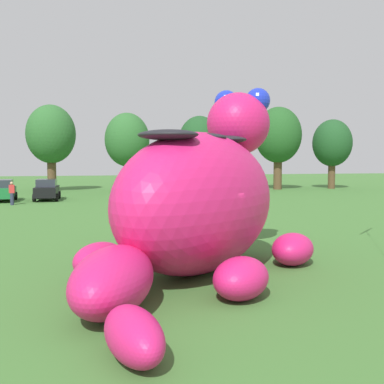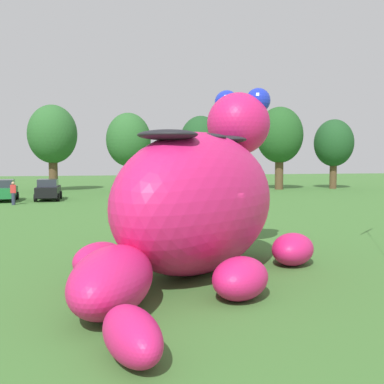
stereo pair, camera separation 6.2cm
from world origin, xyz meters
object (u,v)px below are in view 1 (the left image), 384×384
(spectator_near_inflatable, at_px, (208,200))
(spectator_by_cars, at_px, (12,193))
(spectator_far_side, at_px, (215,222))
(car_black, at_px, (47,190))
(giant_inflatable_creature, at_px, (199,200))
(car_green, at_px, (2,190))

(spectator_near_inflatable, distance_m, spectator_by_cars, 15.05)
(spectator_near_inflatable, xyz_separation_m, spectator_far_side, (-2.23, -9.73, 0.00))
(spectator_near_inflatable, xyz_separation_m, spectator_by_cars, (-12.78, 7.95, 0.00))
(spectator_near_inflatable, bearing_deg, car_black, 132.86)
(spectator_far_side, bearing_deg, car_black, 111.66)
(giant_inflatable_creature, distance_m, spectator_far_side, 4.91)
(car_green, relative_size, spectator_near_inflatable, 2.45)
(car_green, bearing_deg, car_black, 3.22)
(giant_inflatable_creature, bearing_deg, spectator_far_side, 68.76)
(giant_inflatable_creature, xyz_separation_m, spectator_by_cars, (-8.84, 22.08, -1.31))
(car_black, distance_m, spectator_near_inflatable, 15.65)
(spectator_near_inflatable, bearing_deg, car_green, 141.17)
(giant_inflatable_creature, height_order, spectator_near_inflatable, giant_inflatable_creature)
(car_green, relative_size, car_black, 1.02)
(car_green, bearing_deg, spectator_far_side, -60.69)
(car_black, distance_m, spectator_far_side, 22.81)
(spectator_by_cars, bearing_deg, car_green, 110.35)
(spectator_near_inflatable, bearing_deg, spectator_far_side, -102.89)
(giant_inflatable_creature, distance_m, spectator_by_cars, 23.82)
(spectator_far_side, bearing_deg, car_green, 119.31)
(giant_inflatable_creature, height_order, car_green, giant_inflatable_creature)
(giant_inflatable_creature, bearing_deg, car_black, 104.67)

